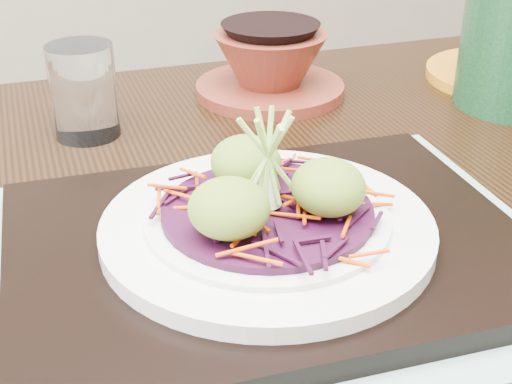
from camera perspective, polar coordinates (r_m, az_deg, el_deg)
name	(u,v)px	position (r m, az deg, el deg)	size (l,w,h in m)	color
dining_table	(244,330)	(0.61, -1.00, -11.02)	(1.28, 0.91, 0.76)	black
placemat	(267,257)	(0.52, 0.89, -5.22)	(0.42, 0.33, 0.00)	gray
serving_tray	(267,245)	(0.51, 0.90, -4.29)	(0.36, 0.27, 0.02)	black
white_plate	(267,226)	(0.50, 0.91, -2.75)	(0.24, 0.24, 0.02)	silver
cabbage_bed	(267,212)	(0.50, 0.92, -1.57)	(0.15, 0.15, 0.01)	#300928
carrot_julienne	(268,202)	(0.49, 0.93, -0.84)	(0.18, 0.18, 0.01)	#C83E03
guacamole_scoops	(268,185)	(0.49, 0.97, 0.54)	(0.13, 0.11, 0.04)	olive
scallion_garnish	(268,161)	(0.48, 0.96, 2.47)	(0.05, 0.05, 0.08)	#98C950
water_glass	(84,91)	(0.72, -13.62, 7.84)	(0.06, 0.06, 0.09)	white
terracotta_bowl_set	(270,67)	(0.81, 1.14, 9.95)	(0.23, 0.23, 0.07)	maroon
yellow_plate	(508,75)	(0.92, 19.53, 8.82)	(0.19, 0.19, 0.01)	#B36F13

